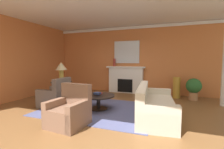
{
  "coord_description": "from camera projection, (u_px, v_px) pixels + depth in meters",
  "views": [
    {
      "loc": [
        1.68,
        -4.43,
        1.52
      ],
      "look_at": [
        -0.33,
        1.01,
        1.0
      ],
      "focal_mm": 25.61,
      "sensor_mm": 36.0,
      "label": 1
    }
  ],
  "objects": [
    {
      "name": "armchair_facing_fireplace",
      "position": [
        69.0,
        112.0,
        3.72
      ],
      "size": [
        0.86,
        0.86,
        0.95
      ],
      "color": "brown",
      "rests_on": "ground_plane"
    },
    {
      "name": "area_rug",
      "position": [
        99.0,
        109.0,
        4.97
      ],
      "size": [
        3.37,
        2.55,
        0.01
      ],
      "primitive_type": "cube",
      "color": "#4C517A",
      "rests_on": "ground_plane"
    },
    {
      "name": "sofa",
      "position": [
        154.0,
        107.0,
        4.22
      ],
      "size": [
        1.11,
        2.18,
        0.85
      ],
      "color": "beige",
      "rests_on": "ground_plane"
    },
    {
      "name": "crown_moulding",
      "position": [
        133.0,
        28.0,
        7.27
      ],
      "size": [
        8.19,
        0.08,
        0.12
      ],
      "primitive_type": "cube",
      "color": "white"
    },
    {
      "name": "book_red_cover",
      "position": [
        98.0,
        93.0,
        5.1
      ],
      "size": [
        0.3,
        0.25,
        0.03
      ],
      "primitive_type": "cube",
      "rotation": [
        0.0,
        0.0,
        0.29
      ],
      "color": "maroon",
      "rests_on": "coffee_table"
    },
    {
      "name": "wall_fireplace",
      "position": [
        133.0,
        60.0,
        7.48
      ],
      "size": [
        8.19,
        0.12,
        3.08
      ],
      "primitive_type": "cube",
      "color": "#CC723D",
      "rests_on": "ground_plane"
    },
    {
      "name": "book_art_folio",
      "position": [
        97.0,
        93.0,
        4.88
      ],
      "size": [
        0.22,
        0.19,
        0.06
      ],
      "primitive_type": "cube",
      "rotation": [
        0.0,
        0.0,
        -0.21
      ],
      "color": "navy",
      "rests_on": "coffee_table"
    },
    {
      "name": "coffee_table",
      "position": [
        98.0,
        99.0,
        4.95
      ],
      "size": [
        1.0,
        1.0,
        0.45
      ],
      "color": "black",
      "rests_on": "ground_plane"
    },
    {
      "name": "mantel_mirror",
      "position": [
        127.0,
        52.0,
        7.46
      ],
      "size": [
        1.2,
        0.04,
        1.03
      ],
      "primitive_type": "cube",
      "color": "silver"
    },
    {
      "name": "vase_mantel_left",
      "position": [
        114.0,
        62.0,
        7.53
      ],
      "size": [
        0.13,
        0.13,
        0.36
      ],
      "primitive_type": "cylinder",
      "color": "#9E3328",
      "rests_on": "fireplace"
    },
    {
      "name": "vase_tall_corner",
      "position": [
        177.0,
        88.0,
        6.44
      ],
      "size": [
        0.28,
        0.28,
        0.84
      ],
      "primitive_type": "cylinder",
      "color": "#B7892D",
      "rests_on": "ground_plane"
    },
    {
      "name": "potted_plant",
      "position": [
        194.0,
        87.0,
        6.07
      ],
      "size": [
        0.56,
        0.56,
        0.83
      ],
      "color": "#A8754C",
      "rests_on": "ground_plane"
    },
    {
      "name": "wall_window",
      "position": [
        23.0,
        60.0,
        6.33
      ],
      "size": [
        0.12,
        6.39,
        3.08
      ],
      "primitive_type": "cube",
      "color": "#CC723D",
      "rests_on": "ground_plane"
    },
    {
      "name": "ceiling_panel",
      "position": [
        114.0,
        8.0,
        4.86
      ],
      "size": [
        8.19,
        6.39,
        0.06
      ],
      "primitive_type": "cube",
      "color": "white"
    },
    {
      "name": "armchair_near_window",
      "position": [
        55.0,
        97.0,
        5.26
      ],
      "size": [
        0.82,
        0.82,
        0.95
      ],
      "color": "brown",
      "rests_on": "ground_plane"
    },
    {
      "name": "table_lamp",
      "position": [
        61.0,
        68.0,
        6.11
      ],
      "size": [
        0.44,
        0.44,
        0.75
      ],
      "color": "#B28E38",
      "rests_on": "side_table"
    },
    {
      "name": "ground_plane",
      "position": [
        111.0,
        110.0,
        4.86
      ],
      "size": [
        9.87,
        9.87,
        0.0
      ],
      "primitive_type": "plane",
      "color": "brown"
    },
    {
      "name": "fireplace",
      "position": [
        126.0,
        80.0,
        7.47
      ],
      "size": [
        1.8,
        0.35,
        1.23
      ],
      "color": "white",
      "rests_on": "ground_plane"
    },
    {
      "name": "side_table",
      "position": [
        62.0,
        89.0,
        6.19
      ],
      "size": [
        0.56,
        0.56,
        0.7
      ],
      "color": "black",
      "rests_on": "ground_plane"
    }
  ]
}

